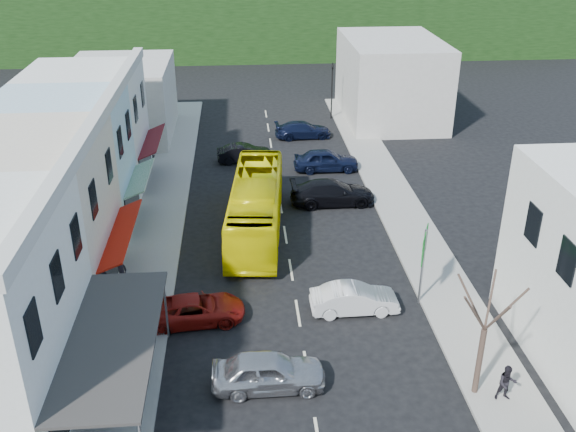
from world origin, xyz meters
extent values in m
plane|color=black|center=(0.00, 0.00, 0.00)|extent=(120.00, 120.00, 0.00)
cube|color=gray|center=(-7.50, 10.00, 0.07)|extent=(3.00, 52.00, 0.15)
cube|color=gray|center=(7.50, 10.00, 0.07)|extent=(3.00, 52.00, 0.15)
cube|color=#571217|center=(-8.40, -5.50, 3.05)|extent=(1.30, 7.65, 0.08)
cube|color=beige|center=(-12.50, 3.00, 4.00)|extent=(7.00, 8.00, 8.00)
cube|color=#A31406|center=(-8.40, 3.00, 3.05)|extent=(1.30, 6.80, 0.08)
cube|color=#9ABDCA|center=(-12.50, 10.00, 4.00)|extent=(7.00, 6.00, 8.00)
cube|color=#195926|center=(-8.40, 10.00, 3.05)|extent=(1.30, 5.10, 0.08)
cube|color=silver|center=(-12.50, 16.50, 4.00)|extent=(7.00, 7.00, 8.00)
cube|color=#571217|center=(-8.40, 16.50, 3.05)|extent=(1.30, 5.95, 0.08)
cube|color=#B7B2A8|center=(-12.00, 27.00, 3.00)|extent=(8.00, 10.00, 6.00)
cube|color=#B7B2A8|center=(11.00, 30.00, 3.50)|extent=(8.00, 12.00, 7.00)
imported|color=#ECE001|center=(-1.65, 8.69, 1.55)|extent=(3.57, 11.78, 3.10)
imported|color=#ADADB2|center=(-1.64, -5.05, 0.70)|extent=(4.41, 1.83, 1.40)
imported|color=silver|center=(2.67, -0.06, 0.70)|extent=(4.43, 1.88, 1.40)
imported|color=maroon|center=(-4.77, -0.25, 0.70)|extent=(4.76, 2.32, 1.40)
imported|color=black|center=(3.36, 12.08, 0.70)|extent=(4.55, 1.96, 1.40)
imported|color=black|center=(3.69, 17.82, 0.70)|extent=(4.41, 1.82, 1.40)
imported|color=black|center=(-2.17, 20.02, 0.70)|extent=(4.53, 2.14, 1.40)
imported|color=black|center=(2.75, 25.13, 0.70)|extent=(4.62, 2.14, 1.40)
imported|color=black|center=(-8.50, 2.55, 1.00)|extent=(0.58, 0.70, 1.70)
imported|color=black|center=(7.45, -6.63, 1.00)|extent=(0.73, 0.48, 1.70)
camera|label=1|loc=(-2.45, -25.18, 17.52)|focal=40.00mm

